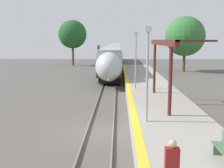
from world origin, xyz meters
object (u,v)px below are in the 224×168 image
object	(u,v)px
lamppost_mid	(136,56)
lamppost_near	(147,67)
train	(114,53)
railway_signal	(99,57)

from	to	relation	value
lamppost_mid	lamppost_near	bearing A→B (deg)	-90.00
lamppost_mid	train	bearing A→B (deg)	93.99
railway_signal	lamppost_near	distance (m)	27.87
train	lamppost_mid	size ratio (longest dim) A/B	13.51
lamppost_near	lamppost_mid	size ratio (longest dim) A/B	1.00
lamppost_near	lamppost_mid	distance (m)	9.82
railway_signal	lamppost_near	bearing A→B (deg)	-80.90
train	lamppost_mid	bearing A→B (deg)	-86.01
railway_signal	lamppost_near	world-z (taller)	lamppost_near
railway_signal	lamppost_mid	world-z (taller)	lamppost_mid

